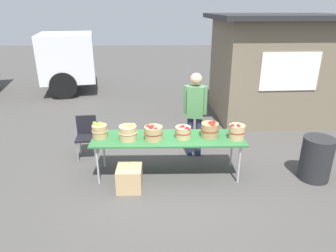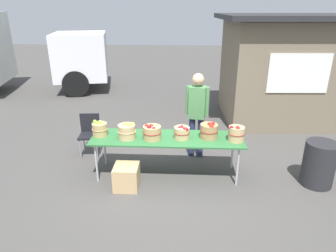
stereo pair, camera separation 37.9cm
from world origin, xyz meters
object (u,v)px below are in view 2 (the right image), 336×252
at_px(apple_basket_red_2, 209,130).
at_px(produce_crate, 127,177).
at_px(market_table, 167,139).
at_px(apple_basket_green_1, 127,131).
at_px(apple_basket_green_0, 100,129).
at_px(vendor_adult, 197,109).
at_px(trash_barrel, 319,164).
at_px(apple_basket_red_3, 236,133).
at_px(folding_chair, 90,131).
at_px(apple_basket_red_0, 152,132).
at_px(apple_basket_red_1, 182,132).

xyz_separation_m(apple_basket_red_2, produce_crate, (-1.41, -0.51, -0.68)).
distance_m(market_table, apple_basket_green_1, 0.73).
height_order(market_table, apple_basket_green_1, apple_basket_green_1).
bearing_deg(apple_basket_green_0, produce_crate, -43.03).
distance_m(vendor_adult, trash_barrel, 2.38).
bearing_deg(apple_basket_green_0, apple_basket_green_1, -11.12).
bearing_deg(apple_basket_red_2, apple_basket_red_3, -12.88).
bearing_deg(folding_chair, apple_basket_red_3, -21.84).
relative_size(market_table, folding_chair, 3.14).
height_order(apple_basket_red_3, vendor_adult, vendor_adult).
distance_m(apple_basket_red_0, trash_barrel, 2.94).
xyz_separation_m(apple_basket_green_0, folding_chair, (-0.44, 0.75, -0.37)).
bearing_deg(apple_basket_red_1, produce_crate, -153.83).
bearing_deg(apple_basket_green_1, produce_crate, -85.27).
xyz_separation_m(apple_basket_red_2, trash_barrel, (1.89, -0.22, -0.49)).
relative_size(apple_basket_green_0, apple_basket_red_0, 0.86).
bearing_deg(folding_chair, produce_crate, -56.99).
distance_m(trash_barrel, produce_crate, 3.32).
distance_m(market_table, apple_basket_red_1, 0.30).
xyz_separation_m(apple_basket_green_0, vendor_adult, (1.77, 0.75, 0.15)).
xyz_separation_m(apple_basket_green_1, apple_basket_red_2, (1.44, 0.10, 0.00)).
xyz_separation_m(apple_basket_red_3, vendor_adult, (-0.65, 0.86, 0.14)).
xyz_separation_m(apple_basket_red_2, vendor_adult, (-0.19, 0.75, 0.14)).
relative_size(apple_basket_red_0, vendor_adult, 0.19).
xyz_separation_m(market_table, apple_basket_red_2, (0.74, 0.03, 0.18)).
distance_m(apple_basket_red_2, vendor_adult, 0.79).
bearing_deg(apple_basket_red_0, apple_basket_green_0, 173.69).
distance_m(apple_basket_green_1, apple_basket_red_0, 0.44).
height_order(apple_basket_red_0, folding_chair, apple_basket_red_0).
bearing_deg(apple_basket_green_0, trash_barrel, -3.25).
relative_size(apple_basket_green_0, produce_crate, 0.69).
distance_m(apple_basket_red_3, vendor_adult, 1.08).
relative_size(vendor_adult, produce_crate, 4.20).
bearing_deg(apple_basket_red_2, apple_basket_green_0, 179.91).
relative_size(apple_basket_red_1, trash_barrel, 0.37).
xyz_separation_m(apple_basket_red_1, produce_crate, (-0.93, -0.46, -0.66)).
height_order(apple_basket_green_0, trash_barrel, apple_basket_green_0).
relative_size(apple_basket_red_0, apple_basket_red_1, 1.15).
distance_m(vendor_adult, folding_chair, 2.27).
bearing_deg(folding_chair, trash_barrel, -17.86).
bearing_deg(vendor_adult, apple_basket_red_0, 56.76).
relative_size(market_table, produce_crate, 6.50).
bearing_deg(produce_crate, market_table, 35.62).
bearing_deg(apple_basket_red_3, apple_basket_red_1, 176.69).
distance_m(market_table, folding_chair, 1.84).
relative_size(apple_basket_green_0, apple_basket_red_2, 0.88).
height_order(apple_basket_green_1, produce_crate, apple_basket_green_1).
relative_size(trash_barrel, produce_crate, 1.91).
bearing_deg(apple_basket_red_1, apple_basket_red_0, -174.33).
bearing_deg(apple_basket_red_3, market_table, 176.36).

